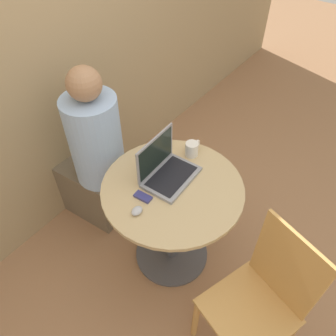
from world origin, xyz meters
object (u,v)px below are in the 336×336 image
(laptop, at_px, (166,169))
(person_seated, at_px, (94,163))
(cell_phone, at_px, (143,197))
(chair_empty, at_px, (260,300))

(laptop, bearing_deg, person_seated, 94.90)
(cell_phone, distance_m, person_seated, 0.65)
(cell_phone, distance_m, chair_empty, 0.81)
(laptop, distance_m, person_seated, 0.64)
(laptop, distance_m, chair_empty, 0.85)
(cell_phone, bearing_deg, laptop, 0.16)
(cell_phone, relative_size, person_seated, 0.08)
(chair_empty, height_order, person_seated, person_seated)
(laptop, distance_m, cell_phone, 0.22)
(cell_phone, height_order, person_seated, person_seated)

